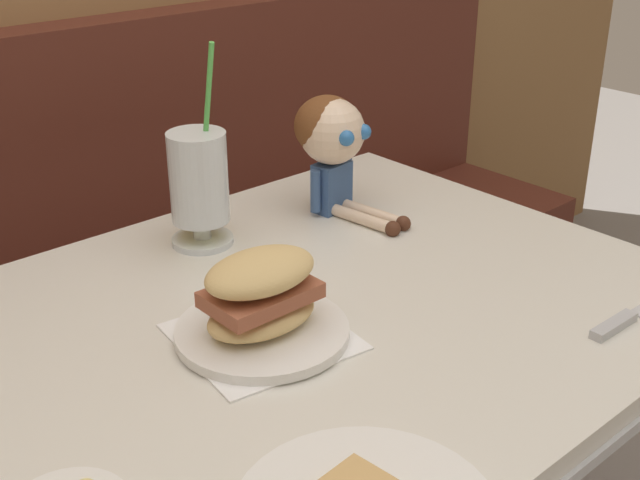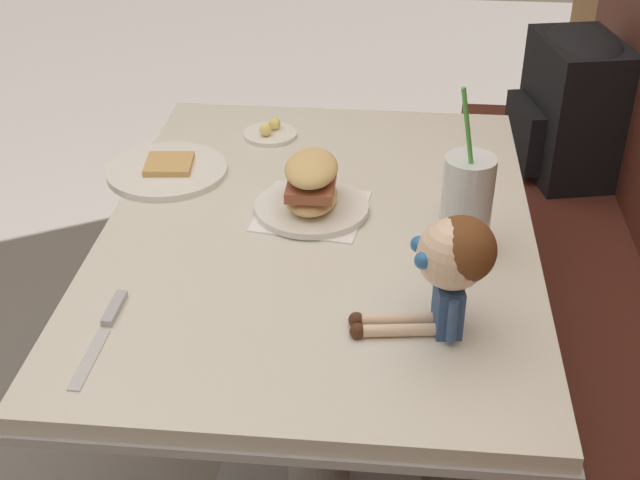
{
  "view_description": "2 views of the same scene",
  "coord_description": "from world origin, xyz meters",
  "px_view_note": "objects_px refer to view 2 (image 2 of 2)",
  "views": [
    {
      "loc": [
        -0.59,
        -0.55,
        1.29
      ],
      "look_at": [
        0.04,
        0.16,
        0.85
      ],
      "focal_mm": 46.45,
      "sensor_mm": 36.0,
      "label": 1
    },
    {
      "loc": [
        1.38,
        0.31,
        1.58
      ],
      "look_at": [
        0.09,
        0.19,
        0.77
      ],
      "focal_mm": 48.6,
      "sensor_mm": 36.0,
      "label": 2
    }
  ],
  "objects_px": {
    "butter_saucer": "(270,133)",
    "seated_doll": "(452,260)",
    "sandwich_plate": "(312,191)",
    "butter_knife": "(108,322)",
    "milkshake_glass": "(467,199)",
    "backpack": "(571,102)",
    "toast_plate": "(167,170)"
  },
  "relations": [
    {
      "from": "toast_plate",
      "to": "milkshake_glass",
      "type": "bearing_deg",
      "value": 68.79
    },
    {
      "from": "sandwich_plate",
      "to": "butter_knife",
      "type": "distance_m",
      "value": 0.48
    },
    {
      "from": "milkshake_glass",
      "to": "butter_saucer",
      "type": "xyz_separation_m",
      "value": [
        -0.43,
        -0.41,
        -0.09
      ]
    },
    {
      "from": "sandwich_plate",
      "to": "backpack",
      "type": "relative_size",
      "value": 0.56
    },
    {
      "from": "toast_plate",
      "to": "seated_doll",
      "type": "height_order",
      "value": "seated_doll"
    },
    {
      "from": "toast_plate",
      "to": "backpack",
      "type": "relative_size",
      "value": 0.62
    },
    {
      "from": "butter_saucer",
      "to": "butter_knife",
      "type": "relative_size",
      "value": 0.51
    },
    {
      "from": "milkshake_glass",
      "to": "butter_knife",
      "type": "xyz_separation_m",
      "value": [
        0.28,
        -0.57,
        -0.1
      ]
    },
    {
      "from": "sandwich_plate",
      "to": "butter_saucer",
      "type": "distance_m",
      "value": 0.35
    },
    {
      "from": "toast_plate",
      "to": "sandwich_plate",
      "type": "bearing_deg",
      "value": 67.8
    },
    {
      "from": "butter_saucer",
      "to": "seated_doll",
      "type": "bearing_deg",
      "value": 29.14
    },
    {
      "from": "backpack",
      "to": "toast_plate",
      "type": "bearing_deg",
      "value": -54.9
    },
    {
      "from": "toast_plate",
      "to": "seated_doll",
      "type": "distance_m",
      "value": 0.74
    },
    {
      "from": "backpack",
      "to": "seated_doll",
      "type": "bearing_deg",
      "value": -18.3
    },
    {
      "from": "butter_knife",
      "to": "backpack",
      "type": "xyz_separation_m",
      "value": [
        -1.17,
        0.91,
        -0.09
      ]
    },
    {
      "from": "backpack",
      "to": "butter_knife",
      "type": "bearing_deg",
      "value": -37.78
    },
    {
      "from": "milkshake_glass",
      "to": "butter_knife",
      "type": "distance_m",
      "value": 0.64
    },
    {
      "from": "milkshake_glass",
      "to": "seated_doll",
      "type": "relative_size",
      "value": 1.4
    },
    {
      "from": "toast_plate",
      "to": "butter_saucer",
      "type": "distance_m",
      "value": 0.27
    },
    {
      "from": "butter_saucer",
      "to": "backpack",
      "type": "xyz_separation_m",
      "value": [
        -0.46,
        0.75,
        -0.09
      ]
    },
    {
      "from": "seated_doll",
      "to": "backpack",
      "type": "distance_m",
      "value": 1.21
    },
    {
      "from": "seated_doll",
      "to": "sandwich_plate",
      "type": "bearing_deg",
      "value": -144.32
    },
    {
      "from": "seated_doll",
      "to": "backpack",
      "type": "relative_size",
      "value": 0.55
    },
    {
      "from": "backpack",
      "to": "milkshake_glass",
      "type": "bearing_deg",
      "value": -20.79
    },
    {
      "from": "toast_plate",
      "to": "butter_saucer",
      "type": "height_order",
      "value": "butter_saucer"
    },
    {
      "from": "toast_plate",
      "to": "butter_knife",
      "type": "bearing_deg",
      "value": 3.41
    },
    {
      "from": "sandwich_plate",
      "to": "butter_saucer",
      "type": "bearing_deg",
      "value": -158.75
    },
    {
      "from": "sandwich_plate",
      "to": "butter_saucer",
      "type": "xyz_separation_m",
      "value": [
        -0.33,
        -0.13,
        -0.04
      ]
    },
    {
      "from": "toast_plate",
      "to": "butter_saucer",
      "type": "bearing_deg",
      "value": 136.8
    },
    {
      "from": "butter_knife",
      "to": "sandwich_plate",
      "type": "bearing_deg",
      "value": 143.33
    },
    {
      "from": "butter_knife",
      "to": "seated_doll",
      "type": "xyz_separation_m",
      "value": [
        -0.04,
        0.53,
        0.12
      ]
    },
    {
      "from": "milkshake_glass",
      "to": "backpack",
      "type": "bearing_deg",
      "value": 159.21
    }
  ]
}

